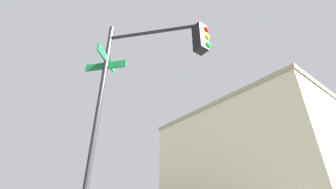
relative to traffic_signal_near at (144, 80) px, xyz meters
name	(u,v)px	position (x,y,z in m)	size (l,w,h in m)	color
traffic_signal_near	(144,80)	(0.00, 0.00, 0.00)	(2.50, 2.18, 6.49)	black
building_stucco	(283,178)	(-10.16, 26.13, 1.61)	(17.73, 24.13, 12.38)	beige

